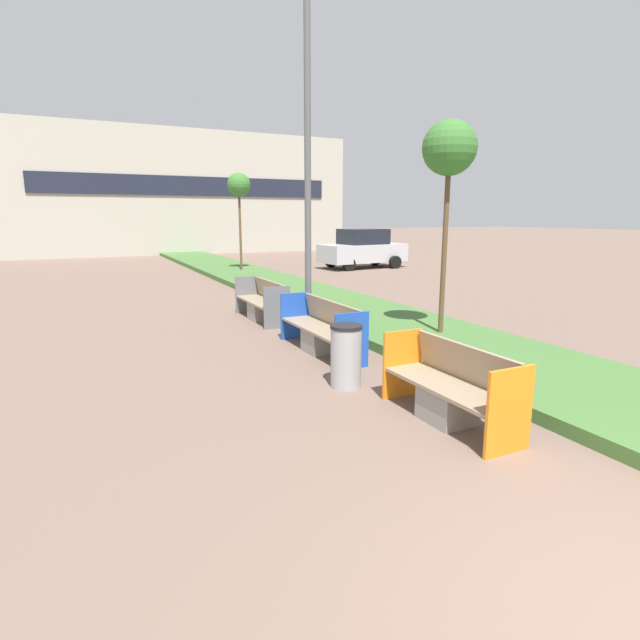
{
  "coord_description": "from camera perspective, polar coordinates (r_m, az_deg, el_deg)",
  "views": [
    {
      "loc": [
        -2.99,
        -1.11,
        2.45
      ],
      "look_at": [
        0.9,
        6.87,
        0.6
      ],
      "focal_mm": 28.0,
      "sensor_mm": 36.0,
      "label": 1
    }
  ],
  "objects": [
    {
      "name": "planter_grass_strip",
      "position": [
        14.69,
        -0.71,
        2.53
      ],
      "size": [
        2.8,
        120.0,
        0.18
      ],
      "color": "#426B33",
      "rests_on": "ground"
    },
    {
      "name": "sapling_tree_far",
      "position": [
        21.95,
        -9.26,
        14.83
      ],
      "size": [
        0.97,
        0.97,
        4.24
      ],
      "color": "brown",
      "rests_on": "ground"
    },
    {
      "name": "building_backdrop",
      "position": [
        37.93,
        -15.8,
        13.6
      ],
      "size": [
        21.98,
        8.41,
        7.88
      ],
      "color": "#B2AD9E",
      "rests_on": "ground"
    },
    {
      "name": "bench_grey_frame",
      "position": [
        12.06,
        -6.58,
        1.77
      ],
      "size": [
        0.65,
        2.17,
        0.94
      ],
      "color": "gray",
      "rests_on": "ground"
    },
    {
      "name": "parked_car_distant",
      "position": [
        24.25,
        4.94,
        8.1
      ],
      "size": [
        4.36,
        2.2,
        1.86
      ],
      "rotation": [
        0.0,
        0.0,
        0.11
      ],
      "color": "#B7BABF",
      "rests_on": "ground"
    },
    {
      "name": "bench_blue_frame",
      "position": [
        9.13,
        0.25,
        -1.36
      ],
      "size": [
        0.65,
        2.37,
        0.94
      ],
      "color": "gray",
      "rests_on": "ground"
    },
    {
      "name": "bench_orange_frame",
      "position": [
        6.29,
        14.68,
        -8.01
      ],
      "size": [
        0.65,
        1.93,
        0.94
      ],
      "color": "gray",
      "rests_on": "ground"
    },
    {
      "name": "litter_bin",
      "position": [
        7.26,
        2.99,
        -4.12
      ],
      "size": [
        0.47,
        0.47,
        0.92
      ],
      "color": "#9EA0A5",
      "rests_on": "ground"
    },
    {
      "name": "street_lamp_post",
      "position": [
        11.16,
        -1.46,
        24.35
      ],
      "size": [
        0.24,
        0.44,
        8.98
      ],
      "color": "#56595B",
      "rests_on": "ground"
    },
    {
      "name": "sapling_tree_near",
      "position": [
        10.07,
        14.57,
        18.16
      ],
      "size": [
        1.02,
        1.02,
        4.2
      ],
      "color": "brown",
      "rests_on": "ground"
    }
  ]
}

